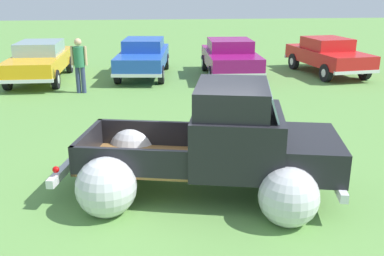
# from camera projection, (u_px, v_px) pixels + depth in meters

# --- Properties ---
(ground_plane) EXTENTS (80.00, 80.00, 0.00)m
(ground_plane) POSITION_uv_depth(u_px,v_px,m) (198.00, 191.00, 7.65)
(ground_plane) COLOR #609347
(vintage_pickup_truck) EXTENTS (4.92, 3.49, 1.96)m
(vintage_pickup_truck) POSITION_uv_depth(u_px,v_px,m) (221.00, 151.00, 7.38)
(vintage_pickup_truck) COLOR black
(vintage_pickup_truck) RESTS_ON ground
(show_car_0) EXTENTS (1.83, 4.66, 1.43)m
(show_car_0) POSITION_uv_depth(u_px,v_px,m) (40.00, 60.00, 16.27)
(show_car_0) COLOR black
(show_car_0) RESTS_ON ground
(show_car_1) EXTENTS (2.26, 4.68, 1.43)m
(show_car_1) POSITION_uv_depth(u_px,v_px,m) (144.00, 56.00, 17.11)
(show_car_1) COLOR black
(show_car_1) RESTS_ON ground
(show_car_2) EXTENTS (2.05, 4.21, 1.43)m
(show_car_2) POSITION_uv_depth(u_px,v_px,m) (230.00, 56.00, 16.98)
(show_car_2) COLOR black
(show_car_2) RESTS_ON ground
(show_car_3) EXTENTS (2.35, 4.35, 1.43)m
(show_car_3) POSITION_uv_depth(u_px,v_px,m) (328.00, 55.00, 17.46)
(show_car_3) COLOR black
(show_car_3) RESTS_ON ground
(spectator_0) EXTENTS (0.54, 0.37, 1.80)m
(spectator_0) POSITION_uv_depth(u_px,v_px,m) (79.00, 62.00, 14.28)
(spectator_0) COLOR navy
(spectator_0) RESTS_ON ground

